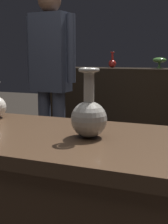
{
  "coord_description": "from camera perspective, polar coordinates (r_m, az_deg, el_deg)",
  "views": [
    {
      "loc": [
        0.45,
        -1.1,
        1.12
      ],
      "look_at": [
        0.02,
        -0.0,
        0.9
      ],
      "focal_mm": 49.05,
      "sensor_mm": 36.0,
      "label": 1
    }
  ],
  "objects": [
    {
      "name": "shelf_vase_left",
      "position": [
        3.51,
        5.29,
        9.09
      ],
      "size": [
        0.09,
        0.09,
        0.18
      ],
      "color": "red",
      "rests_on": "back_display_shelf"
    },
    {
      "name": "shelf_vase_center",
      "position": [
        3.41,
        13.9,
        9.33
      ],
      "size": [
        0.15,
        0.15,
        0.12
      ],
      "color": "#477A38",
      "rests_on": "back_display_shelf"
    },
    {
      "name": "visitor_near_left",
      "position": [
        2.65,
        -6.2,
        7.33
      ],
      "size": [
        0.47,
        0.21,
        1.66
      ],
      "rotation": [
        0.0,
        0.0,
        3.05
      ],
      "color": "#333847",
      "rests_on": "ground_plane"
    },
    {
      "name": "back_display_shelf",
      "position": [
        3.39,
        13.31,
        -0.5
      ],
      "size": [
        2.6,
        0.4,
        0.99
      ],
      "color": "black",
      "rests_on": "ground_plane"
    },
    {
      "name": "vase_centerpiece",
      "position": [
        1.2,
        0.91,
        -0.68
      ],
      "size": [
        0.14,
        0.14,
        0.27
      ],
      "color": "gray",
      "rests_on": "display_plinth"
    }
  ]
}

